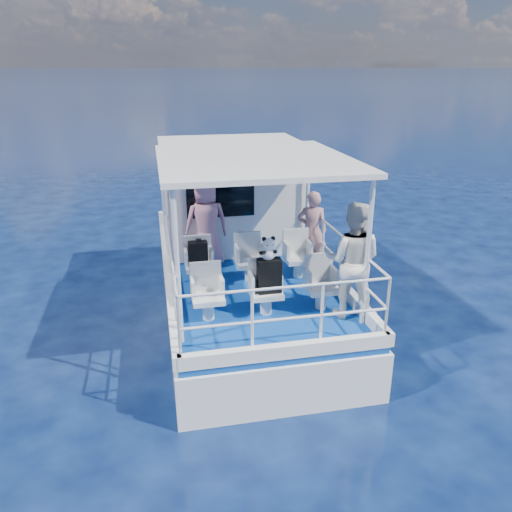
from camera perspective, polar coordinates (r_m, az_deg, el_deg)
The scene contains 20 objects.
ground at distance 9.25m, azimuth -0.44°, elevation -8.38°, with size 2000.00×2000.00×0.00m, color #061132.
hull at distance 10.12m, azimuth -1.56°, elevation -5.66°, with size 3.00×7.00×1.60m, color white.
deck at distance 9.77m, azimuth -1.61°, elevation -1.20°, with size 2.90×6.90×0.10m, color navy.
cabin at distance 10.63m, azimuth -2.93°, elevation 7.15°, with size 2.85×2.00×2.20m, color white.
canopy at distance 7.99m, azimuth -0.22°, elevation 10.93°, with size 3.00×3.20×0.08m, color white.
canopy_posts at distance 8.22m, azimuth -0.14°, elevation 3.01°, with size 2.77×2.97×2.20m.
railings at distance 8.13m, azimuth 0.33°, elevation -1.71°, with size 2.84×3.59×1.00m, color white, non-canonical shape.
seat_port_fwd at distance 8.83m, azimuth -6.45°, elevation -2.12°, with size 0.48×0.46×0.38m, color silver.
seat_center_fwd at distance 8.95m, azimuth -0.71°, elevation -1.67°, with size 0.48×0.46×0.38m, color silver.
seat_stbd_fwd at distance 9.15m, azimuth 4.83°, elevation -1.22°, with size 0.48×0.46×0.38m, color silver.
seat_port_aft at distance 7.66m, azimuth -5.48°, elevation -5.85°, with size 0.48×0.46×0.38m, color silver.
seat_center_aft at distance 7.79m, azimuth 1.14°, elevation -5.27°, with size 0.48×0.46×0.38m, color silver.
seat_stbd_aft at distance 8.02m, azimuth 7.44°, elevation -4.65°, with size 0.48×0.46×0.38m, color silver.
passenger_port_fwd at distance 9.44m, azimuth -5.70°, elevation 3.74°, with size 0.64×0.46×1.71m, color #C07C8F.
passenger_stbd_fwd at distance 9.36m, azimuth 6.42°, elevation 2.91°, with size 0.55×0.36×1.51m, color tan.
passenger_stbd_aft at distance 7.59m, azimuth 10.94°, elevation -0.50°, with size 0.88×0.68×1.81m, color silver.
backpack_port at distance 8.66m, azimuth -6.64°, elevation 0.29°, with size 0.33×0.18×0.43m, color black.
backpack_center at distance 7.57m, azimuth 1.52°, elevation -2.26°, with size 0.36×0.20×0.53m, color black.
compact_camera at distance 8.58m, azimuth -6.61°, elevation 1.80°, with size 0.09×0.06×0.06m, color black.
panda at distance 7.39m, azimuth 1.43°, elevation 0.88°, with size 0.23×0.19×0.36m, color white, non-canonical shape.
Camera 1 is at (-1.58, -7.91, 4.53)m, focal length 35.00 mm.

